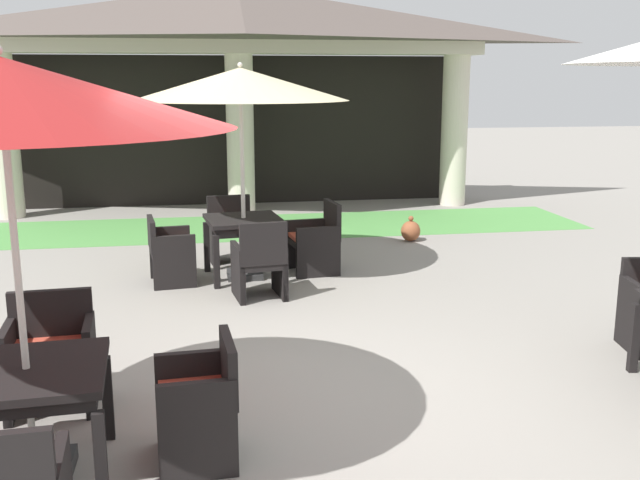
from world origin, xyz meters
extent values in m
plane|color=gray|center=(0.00, 0.00, 0.00)|extent=(60.00, 60.00, 0.00)
cylinder|color=beige|center=(-4.11, 8.43, 1.42)|extent=(0.50, 0.50, 2.85)
cylinder|color=beige|center=(0.00, 8.43, 1.42)|extent=(0.50, 0.50, 2.85)
cylinder|color=beige|center=(4.11, 8.43, 1.42)|extent=(0.50, 0.50, 2.85)
cube|color=beige|center=(0.00, 8.43, 2.97)|extent=(9.01, 0.70, 0.24)
pyramid|color=#514742|center=(0.00, 8.43, 3.56)|extent=(9.41, 2.85, 0.94)
cube|color=black|center=(0.00, 9.33, 1.42)|extent=(8.81, 0.16, 2.85)
cube|color=#519347|center=(0.00, 6.81, 0.00)|extent=(11.21, 2.18, 0.01)
cube|color=black|center=(-0.27, 3.68, 0.73)|extent=(0.99, 0.99, 0.05)
cube|color=black|center=(-0.27, 3.68, 0.67)|extent=(0.91, 0.91, 0.06)
cube|color=black|center=(-0.63, 3.23, 0.32)|extent=(0.08, 0.08, 0.64)
cube|color=black|center=(0.18, 3.33, 0.32)|extent=(0.08, 0.08, 0.64)
cube|color=black|center=(-0.73, 4.04, 0.32)|extent=(0.08, 0.08, 0.64)
cube|color=black|center=(0.08, 4.14, 0.32)|extent=(0.08, 0.08, 0.64)
cube|color=#2D2D2D|center=(-0.27, 3.68, 0.04)|extent=(0.43, 0.43, 0.07)
cylinder|color=beige|center=(-0.27, 3.68, 1.16)|extent=(0.05, 0.05, 2.32)
cone|color=beige|center=(-0.27, 3.68, 2.36)|extent=(2.58, 2.58, 0.38)
sphere|color=beige|center=(-0.27, 3.68, 2.58)|extent=(0.06, 0.06, 0.06)
cube|color=black|center=(-1.14, 3.58, 0.39)|extent=(0.57, 0.66, 0.07)
cube|color=#C64C38|center=(-1.14, 3.58, 0.45)|extent=(0.52, 0.61, 0.05)
cube|color=black|center=(-1.37, 3.55, 0.61)|extent=(0.13, 0.61, 0.38)
cube|color=black|center=(-1.18, 3.86, 0.32)|extent=(0.50, 0.12, 0.64)
cube|color=black|center=(-1.11, 3.30, 0.32)|extent=(0.50, 0.12, 0.64)
cube|color=black|center=(-0.96, 3.88, 0.18)|extent=(0.06, 0.06, 0.35)
cube|color=black|center=(-0.89, 3.33, 0.18)|extent=(0.06, 0.06, 0.35)
cube|color=black|center=(-1.40, 3.82, 0.18)|extent=(0.06, 0.06, 0.35)
cube|color=black|center=(-1.33, 3.28, 0.18)|extent=(0.06, 0.06, 0.35)
cube|color=black|center=(-0.38, 4.56, 0.40)|extent=(0.64, 0.55, 0.07)
cube|color=#C64C38|center=(-0.38, 4.56, 0.46)|extent=(0.59, 0.50, 0.05)
cube|color=black|center=(-0.40, 4.78, 0.65)|extent=(0.59, 0.13, 0.43)
cube|color=black|center=(-0.11, 4.59, 0.31)|extent=(0.12, 0.48, 0.62)
cube|color=black|center=(-0.65, 4.52, 0.31)|extent=(0.12, 0.48, 0.62)
cube|color=black|center=(-0.09, 4.38, 0.18)|extent=(0.06, 0.06, 0.36)
cube|color=black|center=(-0.62, 4.31, 0.18)|extent=(0.06, 0.06, 0.36)
cube|color=black|center=(-0.14, 4.80, 0.18)|extent=(0.06, 0.06, 0.36)
cube|color=black|center=(-0.67, 4.74, 0.18)|extent=(0.06, 0.06, 0.36)
cube|color=black|center=(0.60, 3.79, 0.40)|extent=(0.63, 0.64, 0.07)
cube|color=#C64C38|center=(0.60, 3.79, 0.46)|extent=(0.58, 0.59, 0.05)
cube|color=black|center=(0.86, 3.82, 0.67)|extent=(0.13, 0.58, 0.46)
cube|color=black|center=(0.63, 3.53, 0.32)|extent=(0.57, 0.13, 0.64)
cube|color=black|center=(0.57, 4.06, 0.32)|extent=(0.57, 0.13, 0.64)
cube|color=black|center=(0.38, 3.50, 0.18)|extent=(0.06, 0.06, 0.37)
cube|color=black|center=(0.32, 4.02, 0.18)|extent=(0.06, 0.06, 0.37)
cube|color=black|center=(0.88, 3.56, 0.18)|extent=(0.06, 0.06, 0.37)
cube|color=black|center=(0.82, 4.08, 0.18)|extent=(0.06, 0.06, 0.37)
cube|color=black|center=(-0.17, 2.81, 0.40)|extent=(0.59, 0.64, 0.07)
cube|color=#C64C38|center=(-0.17, 2.81, 0.46)|extent=(0.54, 0.59, 0.05)
cube|color=black|center=(-0.13, 2.55, 0.67)|extent=(0.53, 0.12, 0.47)
cube|color=black|center=(-0.41, 2.78, 0.31)|extent=(0.13, 0.58, 0.61)
cube|color=black|center=(0.07, 2.84, 0.31)|extent=(0.13, 0.58, 0.61)
cube|color=black|center=(-0.43, 3.04, 0.18)|extent=(0.06, 0.06, 0.36)
cube|color=black|center=(0.03, 3.10, 0.18)|extent=(0.06, 0.06, 0.36)
cube|color=black|center=(-0.37, 2.52, 0.18)|extent=(0.06, 0.06, 0.36)
cube|color=black|center=(0.10, 2.58, 0.18)|extent=(0.06, 0.06, 0.36)
cube|color=black|center=(-1.87, -0.83, 0.70)|extent=(0.98, 0.98, 0.05)
cube|color=black|center=(-1.87, -0.83, 0.63)|extent=(0.90, 0.90, 0.08)
cube|color=black|center=(-1.42, -1.22, 0.29)|extent=(0.07, 0.07, 0.59)
cube|color=black|center=(-1.48, -0.37, 0.29)|extent=(0.07, 0.07, 0.59)
cube|color=#2D2D2D|center=(-1.87, -0.83, 0.05)|extent=(0.44, 0.44, 0.09)
cylinder|color=beige|center=(-1.87, -0.83, 1.15)|extent=(0.04, 0.04, 2.30)
cone|color=maroon|center=(-1.87, -0.83, 2.34)|extent=(2.60, 2.60, 0.40)
cube|color=black|center=(-0.89, -0.76, 0.39)|extent=(0.52, 0.58, 0.07)
cube|color=#C64C38|center=(-0.89, -0.76, 0.45)|extent=(0.48, 0.54, 0.05)
cube|color=black|center=(-0.67, -0.75, 0.62)|extent=(0.09, 0.56, 0.39)
cube|color=black|center=(-0.87, -1.02, 0.32)|extent=(0.49, 0.09, 0.64)
cube|color=black|center=(-0.90, -0.51, 0.32)|extent=(0.49, 0.09, 0.64)
cube|color=black|center=(-1.09, -1.02, 0.18)|extent=(0.06, 0.06, 0.36)
cube|color=black|center=(-1.12, -0.53, 0.18)|extent=(0.06, 0.06, 0.36)
cube|color=black|center=(-0.66, -1.00, 0.18)|extent=(0.06, 0.06, 0.36)
cube|color=black|center=(-0.69, -0.50, 0.18)|extent=(0.06, 0.06, 0.36)
cube|color=black|center=(-1.94, 0.16, 0.42)|extent=(0.64, 0.55, 0.07)
cube|color=#C64C38|center=(-1.94, 0.16, 0.48)|extent=(0.59, 0.50, 0.05)
cube|color=black|center=(-1.95, 0.40, 0.66)|extent=(0.61, 0.10, 0.41)
cube|color=black|center=(-1.65, 0.18, 0.34)|extent=(0.09, 0.51, 0.67)
cube|color=black|center=(-2.22, 0.14, 0.34)|extent=(0.09, 0.51, 0.67)
cube|color=black|center=(-1.65, -0.05, 0.19)|extent=(0.06, 0.06, 0.38)
cube|color=black|center=(-2.20, -0.08, 0.19)|extent=(0.06, 0.06, 0.38)
cube|color=black|center=(-1.68, 0.41, 0.19)|extent=(0.06, 0.06, 0.38)
cube|color=black|center=(-2.23, 0.37, 0.19)|extent=(0.06, 0.06, 0.38)
cube|color=black|center=(2.75, 0.11, 0.30)|extent=(0.08, 0.08, 0.60)
cube|color=black|center=(3.00, 0.57, 0.32)|extent=(0.15, 0.53, 0.64)
cube|color=black|center=(3.05, 0.80, 0.18)|extent=(0.06, 0.06, 0.36)
ellipsoid|color=brown|center=(2.36, 5.35, 0.15)|extent=(0.29, 0.29, 0.31)
sphere|color=brown|center=(2.36, 5.35, 0.35)|extent=(0.08, 0.08, 0.08)
camera|label=1|loc=(-0.83, -5.21, 2.42)|focal=41.37mm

